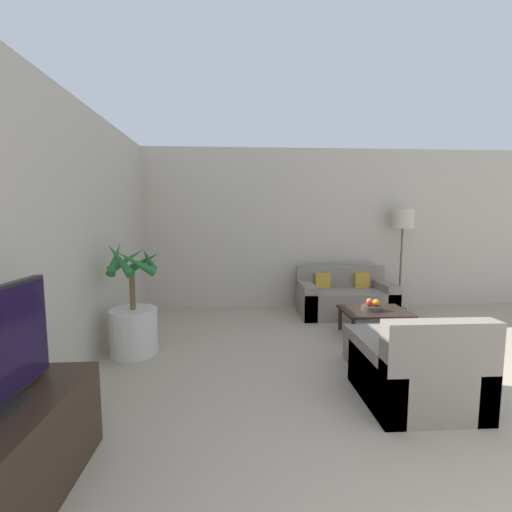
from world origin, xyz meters
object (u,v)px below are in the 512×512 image
object	(u,v)px
ottoman	(376,348)
orange_fruit	(376,302)
armchair	(417,373)
potted_palm	(134,320)
coffee_table	(375,313)
fruit_bowl	(371,308)
apple_red	(369,303)
sofa_loveseat	(344,298)
apple_green	(370,301)
floor_lamp	(403,224)

from	to	relation	value
ottoman	orange_fruit	bearing A→B (deg)	67.85
armchair	potted_palm	bearing A→B (deg)	155.62
coffee_table	orange_fruit	xyz separation A→B (m)	(0.01, -0.01, 0.15)
fruit_bowl	ottoman	distance (m)	0.96
potted_palm	ottoman	size ratio (longest dim) A/B	2.34
armchair	ottoman	xyz separation A→B (m)	(-0.03, 0.74, -0.07)
fruit_bowl	armchair	distance (m)	1.67
fruit_bowl	apple_red	xyz separation A→B (m)	(-0.04, -0.03, 0.07)
sofa_loveseat	orange_fruit	bearing A→B (deg)	-84.56
apple_green	potted_palm	bearing A→B (deg)	-170.07
orange_fruit	floor_lamp	bearing A→B (deg)	53.49
fruit_bowl	armchair	size ratio (longest dim) A/B	0.30
floor_lamp	coffee_table	xyz separation A→B (m)	(-0.94, -1.25, -1.15)
apple_red	ottoman	distance (m)	0.94
potted_palm	orange_fruit	xyz separation A→B (m)	(2.97, 0.43, 0.05)
floor_lamp	ottoman	bearing A→B (deg)	-121.06
potted_palm	sofa_loveseat	bearing A→B (deg)	26.54
coffee_table	armchair	distance (m)	1.67
ottoman	sofa_loveseat	bearing A→B (deg)	82.00
sofa_loveseat	coffee_table	bearing A→B (deg)	-85.26
potted_palm	sofa_loveseat	world-z (taller)	potted_palm
potted_palm	apple_red	bearing A→B (deg)	8.29
apple_red	orange_fruit	distance (m)	0.10
apple_red	armchair	world-z (taller)	armchair
floor_lamp	orange_fruit	distance (m)	1.85
apple_red	orange_fruit	bearing A→B (deg)	8.63
fruit_bowl	ottoman	world-z (taller)	fruit_bowl
floor_lamp	apple_green	distance (m)	1.84
orange_fruit	armchair	bearing A→B (deg)	-101.32
potted_palm	floor_lamp	distance (m)	4.37
apple_red	orange_fruit	world-z (taller)	orange_fruit
sofa_loveseat	armchair	xyz separation A→B (m)	(-0.23, -2.63, -0.01)
potted_palm	floor_lamp	xyz separation A→B (m)	(3.90, 1.69, 1.05)
orange_fruit	ottoman	xyz separation A→B (m)	(-0.36, -0.89, -0.26)
potted_palm	floor_lamp	world-z (taller)	floor_lamp
sofa_loveseat	floor_lamp	world-z (taller)	floor_lamp
floor_lamp	potted_palm	bearing A→B (deg)	-156.60
floor_lamp	coffee_table	world-z (taller)	floor_lamp
armchair	ottoman	bearing A→B (deg)	92.62
floor_lamp	apple_green	bearing A→B (deg)	-129.96
sofa_loveseat	ottoman	distance (m)	1.91
armchair	fruit_bowl	bearing A→B (deg)	80.91
potted_palm	ottoman	distance (m)	2.65
floor_lamp	orange_fruit	world-z (taller)	floor_lamp
sofa_loveseat	potted_palm	bearing A→B (deg)	-153.46
sofa_loveseat	apple_green	bearing A→B (deg)	-87.70
coffee_table	fruit_bowl	distance (m)	0.09
fruit_bowl	apple_green	distance (m)	0.10
floor_lamp	ottoman	distance (m)	2.80
sofa_loveseat	armchair	distance (m)	2.64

